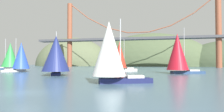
{
  "coord_description": "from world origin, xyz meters",
  "views": [
    {
      "loc": [
        12.05,
        -16.77,
        2.75
      ],
      "look_at": [
        0.0,
        34.45,
        4.27
      ],
      "focal_mm": 33.99,
      "sensor_mm": 36.0,
      "label": 1
    }
  ],
  "objects_px": {
    "sailboat_scarlet_sail": "(120,56)",
    "sailboat_navy_sail": "(56,54)",
    "sailboat_blue_spinnaker": "(21,56)",
    "sailboat_white_mainsail": "(110,51)",
    "sailboat_crimson_sail": "(178,53)",
    "sailboat_green_sail": "(10,56)"
  },
  "relations": [
    {
      "from": "sailboat_scarlet_sail",
      "to": "sailboat_white_mainsail",
      "type": "bearing_deg",
      "value": -81.11
    },
    {
      "from": "sailboat_scarlet_sail",
      "to": "sailboat_navy_sail",
      "type": "height_order",
      "value": "sailboat_scarlet_sail"
    },
    {
      "from": "sailboat_green_sail",
      "to": "sailboat_navy_sail",
      "type": "xyz_separation_m",
      "value": [
        30.19,
        -23.58,
        -0.66
      ]
    },
    {
      "from": "sailboat_scarlet_sail",
      "to": "sailboat_crimson_sail",
      "type": "relative_size",
      "value": 0.86
    },
    {
      "from": "sailboat_white_mainsail",
      "to": "sailboat_crimson_sail",
      "type": "height_order",
      "value": "sailboat_crimson_sail"
    },
    {
      "from": "sailboat_blue_spinnaker",
      "to": "sailboat_crimson_sail",
      "type": "relative_size",
      "value": 0.88
    },
    {
      "from": "sailboat_white_mainsail",
      "to": "sailboat_blue_spinnaker",
      "type": "xyz_separation_m",
      "value": [
        -33.33,
        27.04,
        0.26
      ]
    },
    {
      "from": "sailboat_scarlet_sail",
      "to": "sailboat_green_sail",
      "type": "bearing_deg",
      "value": 175.6
    },
    {
      "from": "sailboat_blue_spinnaker",
      "to": "sailboat_navy_sail",
      "type": "xyz_separation_m",
      "value": [
        18.54,
        -13.76,
        -0.12
      ]
    },
    {
      "from": "sailboat_white_mainsail",
      "to": "sailboat_navy_sail",
      "type": "relative_size",
      "value": 0.86
    },
    {
      "from": "sailboat_scarlet_sail",
      "to": "sailboat_blue_spinnaker",
      "type": "bearing_deg",
      "value": -166.42
    },
    {
      "from": "sailboat_white_mainsail",
      "to": "sailboat_crimson_sail",
      "type": "bearing_deg",
      "value": 68.51
    },
    {
      "from": "sailboat_green_sail",
      "to": "sailboat_crimson_sail",
      "type": "height_order",
      "value": "sailboat_crimson_sail"
    },
    {
      "from": "sailboat_blue_spinnaker",
      "to": "sailboat_green_sail",
      "type": "bearing_deg",
      "value": 139.87
    },
    {
      "from": "sailboat_white_mainsail",
      "to": "sailboat_navy_sail",
      "type": "distance_m",
      "value": 19.88
    },
    {
      "from": "sailboat_crimson_sail",
      "to": "sailboat_white_mainsail",
      "type": "bearing_deg",
      "value": -111.49
    },
    {
      "from": "sailboat_scarlet_sail",
      "to": "sailboat_crimson_sail",
      "type": "bearing_deg",
      "value": -25.88
    },
    {
      "from": "sailboat_white_mainsail",
      "to": "sailboat_blue_spinnaker",
      "type": "relative_size",
      "value": 0.88
    },
    {
      "from": "sailboat_white_mainsail",
      "to": "sailboat_blue_spinnaker",
      "type": "bearing_deg",
      "value": 140.94
    },
    {
      "from": "sailboat_scarlet_sail",
      "to": "sailboat_crimson_sail",
      "type": "xyz_separation_m",
      "value": [
        15.62,
        -7.58,
        0.4
      ]
    },
    {
      "from": "sailboat_blue_spinnaker",
      "to": "sailboat_green_sail",
      "type": "relative_size",
      "value": 0.9
    },
    {
      "from": "sailboat_scarlet_sail",
      "to": "sailboat_navy_sail",
      "type": "distance_m",
      "value": 22.63
    }
  ]
}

